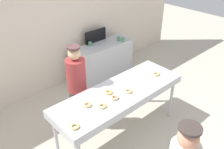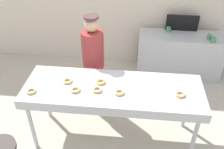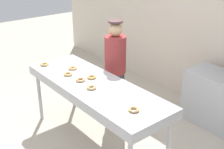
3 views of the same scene
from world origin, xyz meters
TOP-DOWN VIEW (x-y plane):
  - ground_plane at (0.00, 0.00)m, footprint 16.00×16.00m
  - back_wall at (0.00, 2.23)m, footprint 8.00×0.12m
  - fryer_conveyor at (0.00, 0.00)m, footprint 2.36×0.80m
  - glazed_donut_0 at (-0.47, -0.12)m, footprint 0.17×0.17m
  - glazed_donut_1 at (0.09, -0.11)m, footprint 0.18×0.18m
  - glazed_donut_2 at (-0.17, 0.08)m, footprint 0.17×0.17m
  - glazed_donut_3 at (-0.19, -0.09)m, footprint 0.18×0.18m
  - glazed_donut_4 at (-1.03, -0.21)m, footprint 0.18×0.18m
  - glazed_donut_5 at (0.85, -0.07)m, footprint 0.16×0.16m
  - glazed_donut_6 at (-0.62, 0.05)m, footprint 0.15×0.15m
  - worker_baker at (-0.38, 0.68)m, footprint 0.33×0.33m
  - prep_counter at (1.11, 1.78)m, footprint 1.59×0.55m
  - paper_cup_0 at (1.62, 1.57)m, footprint 0.08×0.08m
  - paper_cup_1 at (0.87, 1.91)m, footprint 0.08×0.08m
  - paper_cup_2 at (1.57, 1.68)m, footprint 0.08×0.08m
  - menu_display at (1.11, 2.00)m, footprint 0.60×0.04m

SIDE VIEW (x-z plane):
  - ground_plane at x=0.00m, z-range 0.00..0.00m
  - prep_counter at x=1.11m, z-range 0.00..0.86m
  - fryer_conveyor at x=0.00m, z-range 0.40..1.34m
  - paper_cup_0 at x=1.62m, z-range 0.86..0.95m
  - paper_cup_1 at x=0.87m, z-range 0.86..0.95m
  - paper_cup_2 at x=1.57m, z-range 0.86..0.95m
  - worker_baker at x=-0.38m, z-range 0.10..1.74m
  - glazed_donut_0 at x=-0.47m, z-range 0.94..0.97m
  - glazed_donut_1 at x=0.09m, z-range 0.94..0.97m
  - glazed_donut_2 at x=-0.17m, z-range 0.94..0.97m
  - glazed_donut_3 at x=-0.19m, z-range 0.94..0.97m
  - glazed_donut_4 at x=-1.03m, z-range 0.94..0.97m
  - glazed_donut_5 at x=0.85m, z-range 0.94..0.97m
  - glazed_donut_6 at x=-0.62m, z-range 0.94..0.97m
  - menu_display at x=1.11m, z-range 0.86..1.16m
  - back_wall at x=0.00m, z-range 0.00..2.80m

